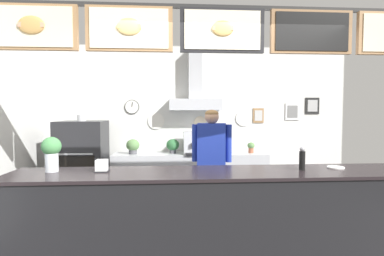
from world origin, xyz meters
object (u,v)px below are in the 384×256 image
object	(u,v)px
potted_sage	(173,145)
espresso_machine	(197,143)
potted_basil	(133,146)
pizza_oven	(83,166)
napkin_holder	(102,166)
potted_oregano	(217,146)
condiment_plate	(336,167)
shop_worker	(212,166)
basil_vase	(52,153)
pepper_grinder	(302,159)
potted_thyme	(251,147)

from	to	relation	value
potted_sage	espresso_machine	bearing A→B (deg)	-5.77
potted_basil	pizza_oven	bearing A→B (deg)	-166.00
potted_basil	napkin_holder	size ratio (longest dim) A/B	1.87
potted_oregano	condiment_plate	bearing A→B (deg)	-69.06
shop_worker	condiment_plate	distance (m)	1.57
condiment_plate	basil_vase	xyz separation A→B (m)	(-2.79, 0.00, 0.17)
espresso_machine	condiment_plate	size ratio (longest dim) A/B	2.81
potted_basil	basil_vase	distance (m)	2.33
shop_worker	potted_sage	xyz separation A→B (m)	(-0.52, 1.23, 0.14)
condiment_plate	basil_vase	world-z (taller)	basil_vase
potted_oregano	napkin_holder	world-z (taller)	napkin_holder
pizza_oven	espresso_machine	xyz separation A→B (m)	(1.90, 0.19, 0.35)
shop_worker	potted_oregano	distance (m)	1.22
potted_basil	pepper_grinder	distance (m)	3.05
basil_vase	shop_worker	bearing A→B (deg)	32.92
potted_sage	potted_basil	distance (m)	0.68
napkin_holder	pizza_oven	bearing A→B (deg)	110.72
espresso_machine	potted_thyme	xyz separation A→B (m)	(0.95, 0.01, -0.08)
potted_basil	condiment_plate	xyz separation A→B (m)	(2.32, -2.28, 0.03)
potted_thyme	condiment_plate	bearing A→B (deg)	-83.44
potted_thyme	basil_vase	bearing A→B (deg)	-138.01
potted_oregano	potted_basil	size ratio (longest dim) A/B	0.86
potted_oregano	potted_basil	xyz separation A→B (m)	(-1.45, 0.01, 0.02)
potted_basil	napkin_holder	world-z (taller)	napkin_holder
shop_worker	basil_vase	world-z (taller)	shop_worker
potted_thyme	basil_vase	xyz separation A→B (m)	(-2.53, -2.28, 0.24)
shop_worker	pepper_grinder	bearing A→B (deg)	132.90
potted_thyme	potted_sage	xyz separation A→B (m)	(-1.37, 0.03, 0.03)
pizza_oven	potted_oregano	world-z (taller)	pizza_oven
potted_thyme	basil_vase	distance (m)	3.41
espresso_machine	potted_oregano	bearing A→B (deg)	-0.09
potted_oregano	condiment_plate	world-z (taller)	potted_oregano
potted_oregano	napkin_holder	size ratio (longest dim) A/B	1.61
pizza_oven	napkin_holder	world-z (taller)	pizza_oven
pepper_grinder	condiment_plate	distance (m)	0.41
espresso_machine	potted_thyme	bearing A→B (deg)	0.46
potted_sage	napkin_holder	distance (m)	2.43
napkin_holder	potted_thyme	bearing A→B (deg)	48.18
napkin_holder	espresso_machine	bearing A→B (deg)	64.30
pizza_oven	potted_oregano	size ratio (longest dim) A/B	7.18
potted_basil	potted_sage	bearing A→B (deg)	2.98
potted_oregano	condiment_plate	distance (m)	2.43
pepper_grinder	condiment_plate	size ratio (longest dim) A/B	1.37
basil_vase	potted_sage	bearing A→B (deg)	63.47
potted_basil	condiment_plate	bearing A→B (deg)	-44.49
potted_thyme	napkin_holder	distance (m)	3.08
potted_thyme	potted_basil	bearing A→B (deg)	-179.98
potted_thyme	potted_oregano	xyz separation A→B (m)	(-0.61, -0.01, 0.02)
potted_oregano	potted_basil	distance (m)	1.45
potted_basil	napkin_holder	distance (m)	2.30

